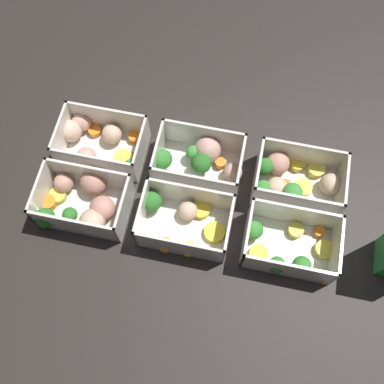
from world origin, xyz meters
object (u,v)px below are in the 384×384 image
at_px(container_far_center, 182,219).
at_px(container_far_right, 84,202).
at_px(container_near_right, 98,141).
at_px(container_far_left, 288,246).
at_px(container_near_left, 293,180).
at_px(container_near_center, 200,160).

xyz_separation_m(container_far_center, container_far_right, (0.19, 0.01, 0.00)).
relative_size(container_near_right, container_far_right, 1.10).
distance_m(container_far_left, container_far_center, 0.20).
bearing_deg(container_far_right, container_near_left, -161.53).
relative_size(container_near_right, container_far_left, 1.07).
bearing_deg(container_far_center, container_far_right, 1.66).
bearing_deg(container_near_center, container_near_left, 179.00).
height_order(container_far_left, container_far_right, same).
distance_m(container_near_left, container_far_left, 0.13).
bearing_deg(container_far_center, container_near_right, -32.18).
relative_size(container_near_center, container_near_right, 0.98).
xyz_separation_m(container_near_left, container_near_right, (0.39, -0.00, -0.00)).
bearing_deg(container_far_left, container_far_center, -3.20).
distance_m(container_near_center, container_far_left, 0.23).
height_order(container_near_right, container_far_center, same).
xyz_separation_m(container_near_right, container_far_left, (-0.39, 0.14, 0.00)).
height_order(container_far_left, container_far_center, same).
distance_m(container_near_center, container_far_center, 0.12).
bearing_deg(container_near_right, container_near_left, 179.48).
xyz_separation_m(container_near_center, container_far_left, (-0.19, 0.13, -0.00)).
xyz_separation_m(container_far_left, container_far_center, (0.20, -0.01, -0.00)).
relative_size(container_far_left, container_far_right, 1.02).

